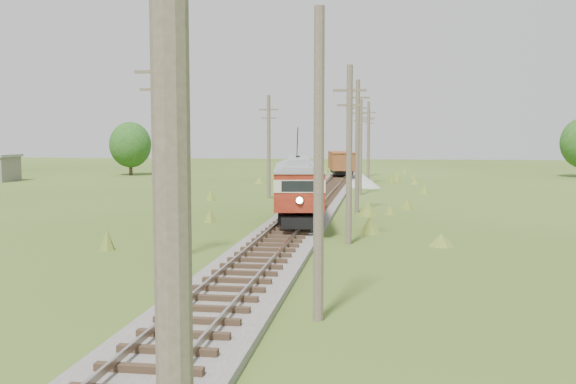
% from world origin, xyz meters
% --- Properties ---
extents(ground, '(260.00, 260.00, 0.00)m').
position_xyz_m(ground, '(0.00, 0.00, 0.00)').
color(ground, '#384F17').
rests_on(ground, ground).
extents(railbed_main, '(3.60, 96.00, 0.57)m').
position_xyz_m(railbed_main, '(0.00, 34.00, 0.19)').
color(railbed_main, '#605B54').
rests_on(railbed_main, ground).
extents(switch_marker, '(0.45, 0.06, 1.08)m').
position_xyz_m(switch_marker, '(-0.20, 1.50, 0.63)').
color(switch_marker, black).
rests_on(switch_marker, ground).
extents(streetcar, '(4.22, 11.45, 5.18)m').
position_xyz_m(streetcar, '(0.00, 24.24, 2.46)').
color(streetcar, black).
rests_on(streetcar, ground).
extents(gondola, '(3.88, 8.48, 2.71)m').
position_xyz_m(gondola, '(0.00, 64.95, 2.03)').
color(gondola, black).
rests_on(gondola, ground).
extents(gravel_pile, '(3.75, 3.98, 1.36)m').
position_xyz_m(gravel_pile, '(3.05, 52.65, 0.64)').
color(gravel_pile, gray).
rests_on(gravel_pile, ground).
extents(utility_pole_r_0, '(1.60, 0.30, 8.50)m').
position_xyz_m(utility_pole_r_0, '(3.20, -8.00, 4.37)').
color(utility_pole_r_0, brown).
rests_on(utility_pole_r_0, ground).
extents(utility_pole_r_1, '(0.30, 0.30, 8.80)m').
position_xyz_m(utility_pole_r_1, '(3.10, 5.00, 4.40)').
color(utility_pole_r_1, brown).
rests_on(utility_pole_r_1, ground).
extents(utility_pole_r_2, '(1.60, 0.30, 8.60)m').
position_xyz_m(utility_pole_r_2, '(3.30, 18.00, 4.42)').
color(utility_pole_r_2, brown).
rests_on(utility_pole_r_2, ground).
extents(utility_pole_r_3, '(1.60, 0.30, 9.00)m').
position_xyz_m(utility_pole_r_3, '(3.20, 31.00, 4.63)').
color(utility_pole_r_3, brown).
rests_on(utility_pole_r_3, ground).
extents(utility_pole_r_4, '(1.60, 0.30, 8.40)m').
position_xyz_m(utility_pole_r_4, '(3.00, 44.00, 4.32)').
color(utility_pole_r_4, brown).
rests_on(utility_pole_r_4, ground).
extents(utility_pole_r_5, '(1.60, 0.30, 8.90)m').
position_xyz_m(utility_pole_r_5, '(3.40, 57.00, 4.58)').
color(utility_pole_r_5, brown).
rests_on(utility_pole_r_5, ground).
extents(utility_pole_r_6, '(1.60, 0.30, 8.70)m').
position_xyz_m(utility_pole_r_6, '(3.20, 70.00, 4.47)').
color(utility_pole_r_6, brown).
rests_on(utility_pole_r_6, ground).
extents(utility_pole_l_a, '(1.60, 0.30, 9.00)m').
position_xyz_m(utility_pole_l_a, '(-4.20, 12.00, 4.63)').
color(utility_pole_l_a, brown).
rests_on(utility_pole_l_a, ground).
extents(utility_pole_l_b, '(1.60, 0.30, 8.60)m').
position_xyz_m(utility_pole_l_b, '(-4.50, 40.00, 4.42)').
color(utility_pole_l_b, brown).
rests_on(utility_pole_l_b, ground).
extents(tree_mid_a, '(5.46, 5.46, 7.03)m').
position_xyz_m(tree_mid_a, '(-28.00, 68.00, 4.02)').
color(tree_mid_a, '#38281C').
rests_on(tree_mid_a, ground).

